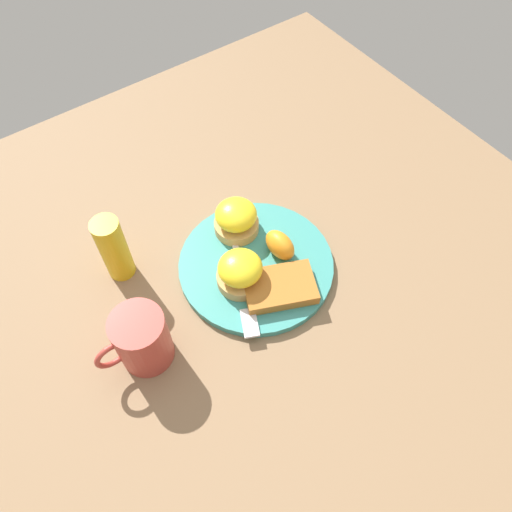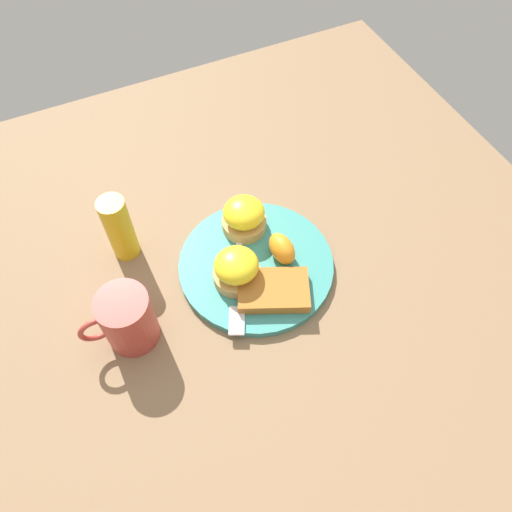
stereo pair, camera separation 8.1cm
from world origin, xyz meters
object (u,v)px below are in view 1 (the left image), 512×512
(cup, at_px, (141,340))
(orange_wedge, at_px, (280,245))
(sandwich_benedict_left, at_px, (236,219))
(fork, at_px, (242,281))
(sandwich_benedict_right, at_px, (240,272))
(condiment_bottle, at_px, (114,249))
(hashbrown_patty, at_px, (280,286))

(cup, bearing_deg, orange_wedge, -174.63)
(sandwich_benedict_left, relative_size, fork, 0.35)
(sandwich_benedict_right, bearing_deg, condiment_bottle, -43.94)
(sandwich_benedict_left, relative_size, hashbrown_patty, 0.69)
(sandwich_benedict_right, relative_size, fork, 0.35)
(sandwich_benedict_right, bearing_deg, orange_wedge, -174.42)
(sandwich_benedict_left, height_order, condiment_bottle, condiment_bottle)
(hashbrown_patty, xyz_separation_m, orange_wedge, (-0.04, -0.06, 0.01))
(orange_wedge, bearing_deg, hashbrown_patty, 53.96)
(fork, distance_m, cup, 0.19)
(sandwich_benedict_left, bearing_deg, cup, 24.51)
(fork, xyz_separation_m, cup, (0.18, 0.02, 0.04))
(hashbrown_patty, distance_m, condiment_bottle, 0.27)
(orange_wedge, distance_m, cup, 0.27)
(sandwich_benedict_right, height_order, condiment_bottle, condiment_bottle)
(sandwich_benedict_left, distance_m, hashbrown_patty, 0.14)
(sandwich_benedict_left, xyz_separation_m, condiment_bottle, (0.20, -0.05, 0.02))
(hashbrown_patty, xyz_separation_m, fork, (0.04, -0.05, -0.01))
(orange_wedge, relative_size, fork, 0.28)
(sandwich_benedict_right, bearing_deg, fork, 123.54)
(orange_wedge, xyz_separation_m, condiment_bottle, (0.23, -0.13, 0.03))
(sandwich_benedict_left, bearing_deg, hashbrown_patty, 85.29)
(hashbrown_patty, bearing_deg, orange_wedge, -126.04)
(sandwich_benedict_right, xyz_separation_m, fork, (-0.00, 0.00, -0.03))
(fork, height_order, condiment_bottle, condiment_bottle)
(hashbrown_patty, relative_size, orange_wedge, 1.86)
(fork, xyz_separation_m, condiment_bottle, (0.15, -0.14, 0.05))
(sandwich_benedict_right, distance_m, cup, 0.18)
(sandwich_benedict_right, height_order, fork, sandwich_benedict_right)
(orange_wedge, distance_m, fork, 0.09)
(orange_wedge, bearing_deg, sandwich_benedict_left, -69.61)
(sandwich_benedict_left, relative_size, condiment_bottle, 0.60)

